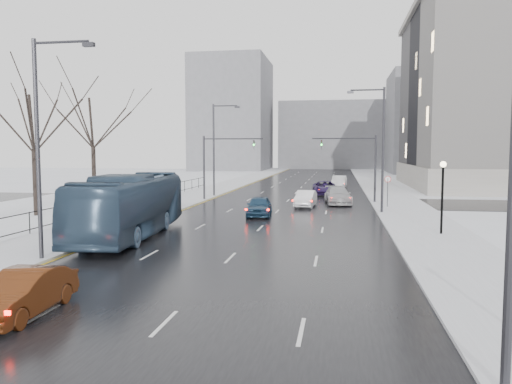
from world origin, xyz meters
The scene contains 26 objects.
road centered at (0.00, 60.00, 0.02)m, with size 16.00×150.00×0.04m, color black.
cross_road centered at (0.00, 48.00, 0.02)m, with size 130.00×10.00×0.04m, color black.
sidewalk_left centered at (-10.50, 60.00, 0.08)m, with size 5.00×150.00×0.16m, color silver.
sidewalk_right centered at (10.50, 60.00, 0.08)m, with size 5.00×150.00×0.16m, color silver.
park_strip centered at (-20.00, 60.00, 0.06)m, with size 14.00×150.00×0.12m, color white.
tree_park_d centered at (-17.80, 34.00, 0.00)m, with size 8.75×8.75×12.50m, color black, non-canonical shape.
tree_park_e centered at (-18.20, 44.00, 0.00)m, with size 9.45×9.45×13.50m, color black, non-canonical shape.
iron_fence centered at (-13.00, 30.00, 0.91)m, with size 0.06×70.00×1.30m.
streetlight_r_near centered at (8.17, 10.00, 5.62)m, with size 2.95×0.25×10.00m.
streetlight_r_mid centered at (8.17, 40.00, 5.62)m, with size 2.95×0.25×10.00m.
streetlight_l_near centered at (-8.17, 20.00, 5.62)m, with size 2.95×0.25×10.00m.
streetlight_l_far centered at (-8.17, 52.00, 5.62)m, with size 2.95×0.25×10.00m.
lamppost_r_mid centered at (11.00, 30.00, 2.94)m, with size 0.36×0.36×4.28m.
mast_signal_right centered at (7.33, 48.00, 4.11)m, with size 6.10×0.33×6.50m.
mast_signal_left centered at (-7.33, 48.00, 4.11)m, with size 6.10×0.33×6.50m.
no_uturn_sign centered at (9.20, 44.00, 2.30)m, with size 0.60×0.06×2.70m.
bldg_far_right centered at (28.00, 115.00, 11.00)m, with size 24.00×20.00×22.00m, color slate.
bldg_far_left centered at (-22.00, 125.00, 14.00)m, with size 18.00×22.00×28.00m, color slate.
bldg_far_center centered at (4.00, 140.00, 9.00)m, with size 30.00×18.00×18.00m, color slate.
sedan_left_near centered at (-4.50, 12.99, 0.74)m, with size 1.48×4.24×1.40m, color #4E230D.
bus centered at (-7.00, 26.78, 1.87)m, with size 3.07×13.12×3.65m, color #30465D.
sedan_center_near centered at (-1.01, 36.93, 0.81)m, with size 1.82×4.51×1.54m, color navy.
sedan_right_near centered at (2.10, 43.62, 0.77)m, with size 1.55×4.43×1.46m, color white.
sedan_right_cross centered at (3.50, 55.81, 0.82)m, with size 2.60×5.64×1.57m, color #28194C.
sedan_right_far centered at (4.93, 46.58, 0.84)m, with size 2.24×5.51×1.60m, color #A4A4A7.
sedan_right_distant centered at (5.04, 66.23, 0.87)m, with size 1.75×5.01×1.65m, color silver.
Camera 1 is at (4.97, -0.56, 5.10)m, focal length 35.00 mm.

